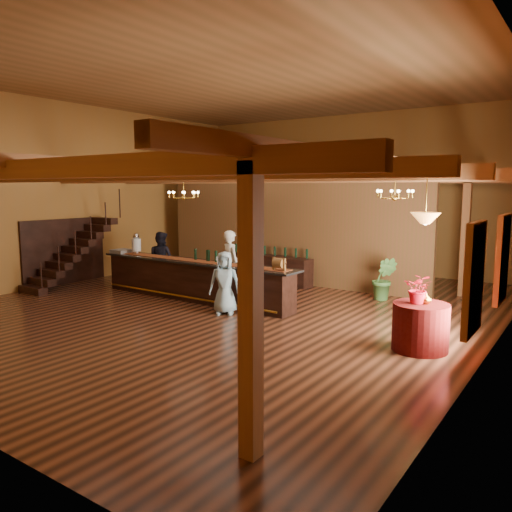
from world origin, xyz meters
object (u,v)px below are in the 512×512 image
Objects in this scene: tasting_bar at (194,280)px; floor_plant at (384,279)px; chandelier_left at (184,194)px; raffle_drum at (279,263)px; bartender at (231,264)px; backbar_shelf at (270,269)px; guest at (225,283)px; round_table at (420,327)px; staff_second at (161,260)px; pendant_lamp at (425,218)px; chandelier_right at (395,194)px; beverage_dispenser at (136,244)px.

tasting_bar is 4.99m from floor_plant.
floor_plant is at bearing 28.85° from chandelier_left.
chandelier_left is at bearing -151.15° from floor_plant.
raffle_drum reaches higher than tasting_bar.
bartender is 1.57× the size of floor_plant.
backbar_shelf is at bearing 75.25° from chandelier_left.
guest is at bearing -149.87° from raffle_drum.
tasting_bar is 2.79m from raffle_drum.
backbar_shelf is 3.88m from chandelier_left.
round_table is at bearing -171.81° from bartender.
staff_second is at bearing -161.03° from floor_plant.
round_table reaches higher than backbar_shelf.
guest is at bearing -23.89° from chandelier_left.
floor_plant is at bearing 1.51° from backbar_shelf.
chandelier_left reaches higher than staff_second.
tasting_bar is at bearing -22.32° from chandelier_left.
staff_second reaches higher than guest.
backbar_shelf is 3.37× the size of pendant_lamp.
round_table is (3.47, -0.71, -0.78)m from raffle_drum.
chandelier_left is at bearing -172.96° from chandelier_right.
chandelier_right reaches higher than floor_plant.
raffle_drum is at bearing -1.02° from tasting_bar.
floor_plant is at bearing -167.63° from staff_second.
bartender is at bearing -75.22° from backbar_shelf.
raffle_drum reaches higher than round_table.
chandelier_right is at bearing 7.04° from chandelier_left.
beverage_dispenser is at bearing 141.11° from guest.
bartender is 2.48m from staff_second.
pendant_lamp is (-0.00, 0.00, 1.97)m from round_table.
beverage_dispenser reaches higher than tasting_bar.
chandelier_left is 3.06m from guest.
pendant_lamp reaches higher than backbar_shelf.
round_table is 3.13m from chandelier_right.
backbar_shelf is 2.05× the size of guest.
staff_second is at bearing 161.06° from tasting_bar.
backbar_shelf is 4.16m from guest.
chandelier_left is 0.48× the size of staff_second.
tasting_bar is 5.45× the size of floor_plant.
round_table is at bearing -26.31° from backbar_shelf.
round_table is at bearing -27.93° from guest.
backbar_shelf is at bearing -58.55° from bartender.
tasting_bar is at bearing 178.03° from raffle_drum.
staff_second is at bearing 131.00° from guest.
tasting_bar is 6.94× the size of pendant_lamp.
chandelier_left reaches higher than tasting_bar.
backbar_shelf is 1.68× the size of bartender.
backbar_shelf is at bearing 81.45° from guest.
pendant_lamp is 4.49m from floor_plant.
staff_second reaches higher than backbar_shelf.
chandelier_right reaches higher than round_table.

